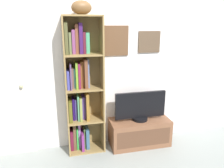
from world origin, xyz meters
name	(u,v)px	position (x,y,z in m)	size (l,w,h in m)	color
back_wall	(119,64)	(0.00, 1.13, 1.17)	(4.80, 0.08, 2.34)	white
bookshelf	(81,89)	(-0.56, 0.99, 0.89)	(0.49, 0.29, 1.81)	olive
football	(82,8)	(-0.51, 0.95, 1.90)	(0.25, 0.16, 0.16)	brown
tv_stand	(139,132)	(0.26, 0.91, 0.19)	(0.86, 0.38, 0.39)	brown
television	(140,106)	(0.26, 0.91, 0.59)	(0.73, 0.22, 0.42)	black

